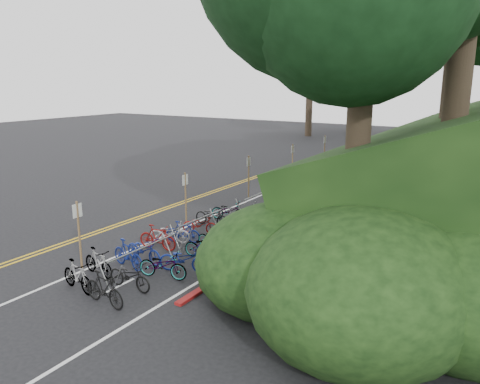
% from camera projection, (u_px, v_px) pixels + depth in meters
% --- Properties ---
extents(ground, '(120.00, 120.00, 0.00)m').
position_uv_depth(ground, '(99.00, 252.00, 18.98)').
color(ground, black).
rests_on(ground, ground).
extents(road_markings, '(7.47, 80.00, 0.01)m').
position_uv_depth(road_markings, '(241.00, 201.00, 27.03)').
color(road_markings, gold).
rests_on(road_markings, ground).
extents(red_curb, '(0.25, 28.00, 0.10)m').
position_uv_depth(red_curb, '(337.00, 204.00, 26.02)').
color(red_curb, maroon).
rests_on(red_curb, ground).
extents(bike_rack_front, '(1.12, 3.41, 1.13)m').
position_uv_depth(bike_rack_front, '(144.00, 254.00, 16.37)').
color(bike_rack_front, gray).
rests_on(bike_rack_front, ground).
extents(bike_racks_rest, '(1.14, 23.00, 1.17)m').
position_uv_depth(bike_racks_rest, '(300.00, 182.00, 28.03)').
color(bike_racks_rest, gray).
rests_on(bike_racks_rest, ground).
extents(signpost_near, '(0.08, 0.40, 2.61)m').
position_uv_depth(signpost_near, '(79.00, 231.00, 16.84)').
color(signpost_near, brown).
rests_on(signpost_near, ground).
extents(signposts_rest, '(0.08, 18.40, 2.50)m').
position_uv_depth(signposts_rest, '(272.00, 166.00, 29.95)').
color(signposts_rest, brown).
rests_on(signposts_rest, ground).
extents(bike_front, '(1.39, 1.81, 0.91)m').
position_uv_depth(bike_front, '(169.00, 233.00, 19.90)').
color(bike_front, '#9E9EA3').
rests_on(bike_front, ground).
extents(bike_valet, '(3.35, 11.51, 1.08)m').
position_uv_depth(bike_valet, '(177.00, 244.00, 18.47)').
color(bike_valet, slate).
rests_on(bike_valet, ground).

